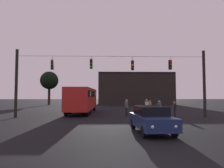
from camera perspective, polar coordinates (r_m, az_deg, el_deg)
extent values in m
plane|color=black|center=(30.42, -0.71, -7.32)|extent=(168.00, 168.00, 0.00)
cylinder|color=black|center=(21.62, -25.61, 0.21)|extent=(0.28, 0.28, 6.69)
cylinder|color=black|center=(22.15, 24.80, 0.11)|extent=(0.28, 0.28, 6.69)
cylinder|color=black|center=(20.14, -0.08, 7.88)|extent=(18.65, 0.02, 0.02)
cylinder|color=black|center=(20.77, -16.59, 7.11)|extent=(0.03, 0.03, 0.38)
cube|color=black|center=(20.66, -16.62, 5.29)|extent=(0.26, 0.32, 0.95)
sphere|color=red|center=(20.53, -16.74, 6.19)|extent=(0.20, 0.20, 0.20)
sphere|color=#5B3D0C|center=(20.49, -16.75, 5.36)|extent=(0.20, 0.20, 0.20)
sphere|color=#0C4219|center=(20.45, -16.77, 4.53)|extent=(0.20, 0.20, 0.20)
cylinder|color=black|center=(20.16, -5.93, 7.45)|extent=(0.03, 0.03, 0.28)
cube|color=black|center=(20.05, -5.94, 5.72)|extent=(0.26, 0.32, 0.95)
sphere|color=#510A0A|center=(19.92, -5.97, 6.65)|extent=(0.20, 0.20, 0.20)
sphere|color=#5B3D0C|center=(19.87, -5.98, 5.80)|extent=(0.20, 0.20, 0.20)
sphere|color=#1EE04C|center=(19.83, -5.98, 4.94)|extent=(0.20, 0.20, 0.20)
cylinder|color=black|center=(20.27, 5.84, 7.21)|extent=(0.03, 0.03, 0.40)
cube|color=black|center=(20.16, 5.86, 5.32)|extent=(0.26, 0.32, 0.95)
sphere|color=#510A0A|center=(20.03, 5.92, 6.25)|extent=(0.20, 0.20, 0.20)
sphere|color=orange|center=(19.99, 5.93, 5.40)|extent=(0.20, 0.20, 0.20)
sphere|color=#0C4219|center=(19.94, 5.93, 4.55)|extent=(0.20, 0.20, 0.20)
cylinder|color=black|center=(21.13, 16.21, 6.99)|extent=(0.03, 0.03, 0.33)
cube|color=black|center=(21.02, 16.24, 5.28)|extent=(0.26, 0.32, 0.95)
sphere|color=red|center=(20.90, 16.38, 6.16)|extent=(0.20, 0.20, 0.20)
sphere|color=#5B3D0C|center=(20.85, 16.39, 5.35)|extent=(0.20, 0.20, 0.20)
sphere|color=#0C4219|center=(20.81, 16.41, 4.53)|extent=(0.20, 0.20, 0.20)
cube|color=#B21E19|center=(25.19, -8.33, -4.15)|extent=(2.85, 11.07, 2.50)
cube|color=black|center=(25.18, -8.31, -2.76)|extent=(2.87, 10.42, 0.70)
cylinder|color=black|center=(29.31, -9.39, -6.45)|extent=(0.31, 1.01, 1.00)
cylinder|color=black|center=(29.04, -5.03, -6.51)|extent=(0.31, 1.01, 1.00)
cylinder|color=black|center=(23.27, -11.86, -7.27)|extent=(0.31, 1.01, 1.00)
cylinder|color=black|center=(22.92, -6.38, -7.38)|extent=(0.31, 1.01, 1.00)
cylinder|color=black|center=(21.34, -12.96, -7.63)|extent=(0.31, 1.01, 1.00)
cylinder|color=black|center=(20.96, -6.98, -7.77)|extent=(0.31, 1.01, 1.00)
cube|color=beige|center=(28.45, -7.36, -2.82)|extent=(2.58, 0.88, 0.56)
cube|color=beige|center=(22.46, -9.32, -2.69)|extent=(2.58, 0.88, 0.56)
cube|color=navy|center=(12.08, 11.14, -10.32)|extent=(2.06, 4.40, 0.68)
cube|color=black|center=(12.17, 10.91, -7.43)|extent=(1.72, 2.41, 0.52)
cylinder|color=black|center=(11.07, 17.33, -12.67)|extent=(0.26, 0.65, 0.64)
cylinder|color=black|center=(10.57, 9.18, -13.23)|extent=(0.26, 0.65, 0.64)
cylinder|color=black|center=(13.70, 12.67, -10.89)|extent=(0.26, 0.65, 0.64)
cylinder|color=black|center=(13.31, 6.06, -11.18)|extent=(0.26, 0.65, 0.64)
sphere|color=white|center=(10.31, 17.66, -11.46)|extent=(0.18, 0.18, 0.18)
sphere|color=white|center=(9.93, 11.39, -11.88)|extent=(0.18, 0.18, 0.18)
cylinder|color=black|center=(20.19, 13.54, -8.15)|extent=(0.14, 0.14, 0.80)
cylinder|color=black|center=(20.35, 13.42, -8.12)|extent=(0.14, 0.14, 0.80)
cube|color=#2D4C7F|center=(20.22, 13.45, -6.15)|extent=(0.24, 0.36, 0.60)
sphere|color=#8C6B51|center=(20.20, 13.44, -4.99)|extent=(0.22, 0.22, 0.22)
cylinder|color=black|center=(21.41, 13.53, -7.89)|extent=(0.14, 0.14, 0.79)
cylinder|color=black|center=(21.54, 13.28, -7.86)|extent=(0.14, 0.14, 0.79)
cube|color=#4C4C56|center=(21.43, 13.38, -6.03)|extent=(0.35, 0.42, 0.59)
sphere|color=#8C6B51|center=(21.41, 13.37, -4.95)|extent=(0.21, 0.21, 0.21)
cylinder|color=black|center=(23.44, 10.86, -7.51)|extent=(0.14, 0.14, 0.79)
cylinder|color=black|center=(23.59, 10.74, -7.48)|extent=(0.14, 0.14, 0.79)
cube|color=#997F4C|center=(23.47, 10.78, -5.82)|extent=(0.27, 0.38, 0.59)
sphere|color=#8C6B51|center=(23.45, 10.77, -4.84)|extent=(0.21, 0.21, 0.21)
cylinder|color=black|center=(21.62, 9.98, -7.78)|extent=(0.14, 0.14, 0.86)
cylinder|color=black|center=(21.77, 9.81, -7.75)|extent=(0.14, 0.14, 0.86)
cube|color=silver|center=(21.65, 9.87, -5.77)|extent=(0.31, 0.40, 0.65)
sphere|color=#8C6B51|center=(21.63, 9.86, -4.61)|extent=(0.23, 0.23, 0.23)
cylinder|color=black|center=(20.81, 4.10, -7.99)|extent=(0.14, 0.14, 0.87)
cylinder|color=black|center=(20.65, 4.22, -8.03)|extent=(0.14, 0.14, 0.87)
cube|color=#4C4C56|center=(20.68, 4.15, -5.90)|extent=(0.30, 0.39, 0.65)
sphere|color=#8C6B51|center=(20.66, 4.14, -4.67)|extent=(0.24, 0.24, 0.24)
cylinder|color=black|center=(19.98, 17.48, -8.18)|extent=(0.14, 0.14, 0.78)
cylinder|color=black|center=(20.14, 17.46, -8.14)|extent=(0.14, 0.14, 0.78)
cube|color=black|center=(20.01, 17.44, -6.22)|extent=(0.33, 0.41, 0.58)
sphere|color=#8C6B51|center=(19.99, 17.42, -5.08)|extent=(0.21, 0.21, 0.21)
cube|color=black|center=(51.02, 6.33, -1.69)|extent=(17.80, 10.30, 7.05)
cube|color=black|center=(51.26, 6.31, 2.53)|extent=(17.80, 10.30, 0.50)
cylinder|color=#2D2116|center=(47.99, -17.50, -3.19)|extent=(0.56, 0.56, 4.16)
sphere|color=black|center=(48.12, -17.43, 0.99)|extent=(4.09, 4.09, 4.09)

